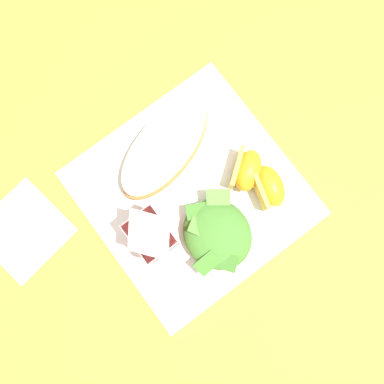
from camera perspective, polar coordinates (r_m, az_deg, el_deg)
ground at (r=0.63m, az=0.00°, el=-0.34°), size 3.00×3.00×0.00m
white_plate at (r=0.62m, az=0.00°, el=-0.24°), size 0.28×0.28×0.02m
cheesy_pizza_bread at (r=0.60m, az=-3.66°, el=5.77°), size 0.13×0.19×0.04m
green_salad_pile at (r=0.59m, az=3.35°, el=-5.58°), size 0.11×0.10×0.05m
milk_carton at (r=0.55m, az=-5.42°, el=-5.71°), size 0.06×0.05×0.11m
orange_wedge_front at (r=0.60m, az=10.12°, el=0.71°), size 0.07×0.05×0.04m
orange_wedge_middle at (r=0.60m, az=7.23°, el=2.87°), size 0.06×0.07×0.04m
paper_napkin at (r=0.67m, az=-21.38°, el=-4.78°), size 0.13×0.13×0.00m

